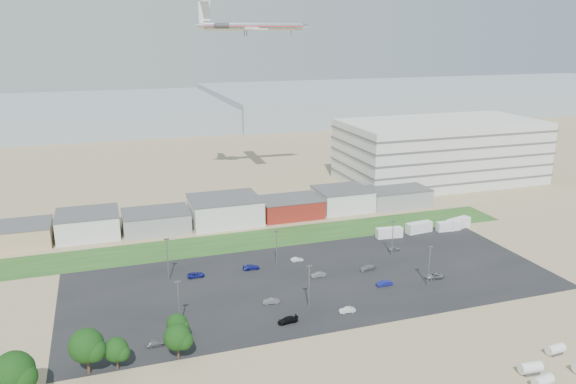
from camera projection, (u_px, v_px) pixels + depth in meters
name	position (u px, v px, depth m)	size (l,w,h in m)	color
ground	(325.00, 321.00, 119.89)	(700.00, 700.00, 0.00)	#978260
parking_lot	(313.00, 280.00, 139.65)	(120.00, 50.00, 0.01)	black
grass_strip	(259.00, 239.00, 167.27)	(160.00, 16.00, 0.02)	#234B1C
hills_backdrop	(214.00, 109.00, 418.02)	(700.00, 200.00, 9.00)	gray
building_row	(191.00, 214.00, 178.24)	(170.00, 20.00, 8.00)	silver
parking_garage	(440.00, 151.00, 230.80)	(80.00, 40.00, 25.00)	silver
storage_tank_nw	(530.00, 368.00, 100.99)	(4.09, 2.05, 2.45)	silver
storage_tank_ne	(555.00, 349.00, 107.22)	(3.67, 1.83, 2.20)	silver
storage_tank_sw	(543.00, 381.00, 97.32)	(3.80, 1.90, 2.28)	silver
box_trailer_a	(389.00, 233.00, 168.50)	(7.98, 2.49, 2.99)	silver
box_trailer_b	(419.00, 227.00, 172.77)	(8.50, 2.66, 3.19)	silver
box_trailer_c	(448.00, 226.00, 174.54)	(7.57, 2.37, 2.84)	silver
box_trailer_d	(458.00, 223.00, 176.55)	(8.53, 2.67, 3.20)	silver
tree_far_left	(14.00, 376.00, 91.40)	(7.26, 7.26, 10.89)	black
tree_left	(87.00, 349.00, 100.01)	(6.67, 6.67, 10.00)	black
tree_mid	(116.00, 352.00, 101.60)	(4.80, 4.80, 7.21)	black
tree_right	(178.00, 340.00, 104.73)	(5.48, 5.48, 8.22)	black
tree_near	(177.00, 326.00, 110.99)	(4.53, 4.53, 6.80)	black
lightpole_front_l	(179.00, 304.00, 115.99)	(1.22, 0.51, 10.38)	slate
lightpole_front_m	(309.00, 287.00, 124.19)	(1.20, 0.50, 10.23)	slate
lightpole_front_r	(429.00, 266.00, 135.35)	(1.19, 0.50, 10.14)	slate
lightpole_back_l	(168.00, 260.00, 138.18)	(1.29, 0.54, 10.96)	slate
lightpole_back_m	(277.00, 248.00, 147.29)	(1.13, 0.47, 9.64)	slate
lightpole_back_r	(392.00, 238.00, 154.08)	(1.17, 0.49, 9.92)	slate
airliner	(254.00, 26.00, 205.72)	(45.08, 30.74, 13.32)	silver
parked_car_0	(434.00, 276.00, 140.44)	(2.17, 4.71, 1.31)	#A5A5AA
parked_car_1	(384.00, 283.00, 136.42)	(1.39, 4.00, 1.32)	navy
parked_car_3	(288.00, 320.00, 118.94)	(1.81, 4.46, 1.29)	black
parked_car_4	(271.00, 301.00, 127.43)	(1.30, 3.72, 1.23)	#595B5E
parked_car_6	(251.00, 267.00, 145.86)	(1.79, 4.40, 1.28)	navy
parked_car_7	(318.00, 275.00, 141.28)	(1.32, 3.78, 1.24)	#595B5E
parked_car_8	(394.00, 249.00, 158.49)	(1.29, 3.20, 1.09)	#A5A5AA
parked_car_9	(196.00, 275.00, 141.20)	(2.03, 4.41, 1.23)	navy
parked_car_10	(156.00, 343.00, 110.25)	(1.60, 3.93, 1.14)	#595B5E
parked_car_11	(297.00, 259.00, 151.06)	(1.17, 3.35, 1.10)	silver
parked_car_12	(367.00, 268.00, 145.42)	(1.75, 4.31, 1.25)	#A5A5AA
parked_car_13	(347.00, 310.00, 123.39)	(1.25, 3.58, 1.18)	silver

